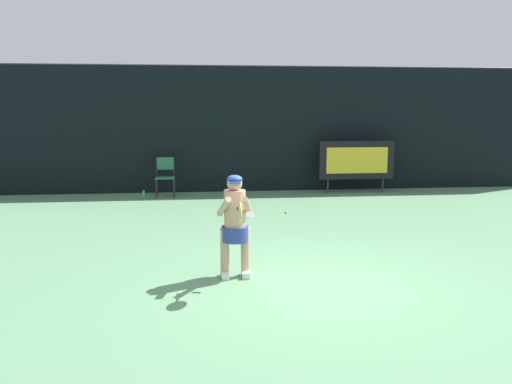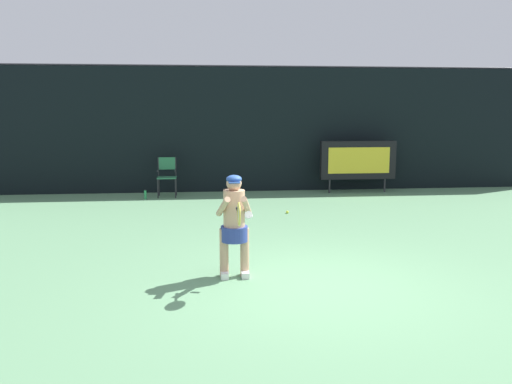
{
  "view_description": "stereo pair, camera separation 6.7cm",
  "coord_description": "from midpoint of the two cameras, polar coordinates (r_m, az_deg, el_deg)",
  "views": [
    {
      "loc": [
        -1.61,
        -6.75,
        2.43
      ],
      "look_at": [
        -0.66,
        1.77,
        1.05
      ],
      "focal_mm": 36.51,
      "sensor_mm": 36.0,
      "label": 1
    },
    {
      "loc": [
        -1.54,
        -6.75,
        2.43
      ],
      "look_at": [
        -0.66,
        1.77,
        1.05
      ],
      "focal_mm": 36.51,
      "sensor_mm": 36.0,
      "label": 2
    }
  ],
  "objects": [
    {
      "name": "tennis_racket",
      "position": [
        6.81,
        -1.6,
        -2.41
      ],
      "size": [
        0.03,
        0.6,
        0.31
      ],
      "rotation": [
        0.0,
        0.0,
        0.05
      ],
      "color": "black"
    },
    {
      "name": "scoreboard",
      "position": [
        15.37,
        11.24,
        3.44
      ],
      "size": [
        2.2,
        0.21,
        1.5
      ],
      "color": "black",
      "rests_on": "ground"
    },
    {
      "name": "water_bottle",
      "position": [
        14.37,
        -11.9,
        -0.28
      ],
      "size": [
        0.07,
        0.07,
        0.27
      ],
      "color": "#2A9050",
      "rests_on": "ground"
    },
    {
      "name": "backdrop_screen",
      "position": [
        15.35,
        -0.0,
        6.84
      ],
      "size": [
        18.0,
        0.12,
        3.66
      ],
      "color": "black",
      "rests_on": "ground"
    },
    {
      "name": "tennis_ball_loose",
      "position": [
        12.19,
        3.6,
        -2.21
      ],
      "size": [
        0.07,
        0.07,
        0.07
      ],
      "color": "#CCDB3D",
      "rests_on": "ground"
    },
    {
      "name": "ground",
      "position": [
        7.18,
        7.26,
        -10.8
      ],
      "size": [
        18.0,
        22.0,
        0.03
      ],
      "color": "#5C8C63"
    },
    {
      "name": "umpire_chair",
      "position": [
        14.64,
        -9.6,
        1.92
      ],
      "size": [
        0.52,
        0.44,
        1.08
      ],
      "color": "black",
      "rests_on": "ground"
    },
    {
      "name": "tennis_player",
      "position": [
        7.5,
        -2.14,
        -3.26
      ],
      "size": [
        0.53,
        0.61,
        1.5
      ],
      "color": "white",
      "rests_on": "ground"
    }
  ]
}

